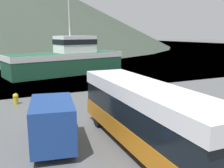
{
  "coord_description": "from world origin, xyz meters",
  "views": [
    {
      "loc": [
        -8.19,
        -2.11,
        5.72
      ],
      "look_at": [
        -0.34,
        14.56,
        2.0
      ],
      "focal_mm": 40.0,
      "sensor_mm": 36.0,
      "label": 1
    }
  ],
  "objects_px": {
    "fishing_boat": "(67,59)",
    "storage_bin": "(173,103)",
    "delivery_van": "(53,121)",
    "small_boat": "(61,63)",
    "tour_bus": "(145,113)"
  },
  "relations": [
    {
      "from": "fishing_boat",
      "to": "storage_bin",
      "type": "xyz_separation_m",
      "value": [
        1.99,
        -21.5,
        -1.39
      ]
    },
    {
      "from": "delivery_van",
      "to": "small_boat",
      "type": "relative_size",
      "value": 0.81
    },
    {
      "from": "delivery_van",
      "to": "small_boat",
      "type": "height_order",
      "value": "delivery_van"
    },
    {
      "from": "tour_bus",
      "to": "delivery_van",
      "type": "relative_size",
      "value": 2.0
    },
    {
      "from": "fishing_boat",
      "to": "storage_bin",
      "type": "distance_m",
      "value": 21.64
    },
    {
      "from": "storage_bin",
      "to": "delivery_van",
      "type": "bearing_deg",
      "value": -170.27
    },
    {
      "from": "fishing_boat",
      "to": "storage_bin",
      "type": "bearing_deg",
      "value": 173.89
    },
    {
      "from": "tour_bus",
      "to": "delivery_van",
      "type": "distance_m",
      "value": 4.76
    },
    {
      "from": "tour_bus",
      "to": "fishing_boat",
      "type": "bearing_deg",
      "value": 85.51
    },
    {
      "from": "tour_bus",
      "to": "delivery_van",
      "type": "height_order",
      "value": "tour_bus"
    },
    {
      "from": "tour_bus",
      "to": "storage_bin",
      "type": "xyz_separation_m",
      "value": [
        4.95,
        3.97,
        -1.1
      ]
    },
    {
      "from": "small_boat",
      "to": "storage_bin",
      "type": "bearing_deg",
      "value": -174.84
    },
    {
      "from": "tour_bus",
      "to": "small_boat",
      "type": "relative_size",
      "value": 1.63
    },
    {
      "from": "tour_bus",
      "to": "storage_bin",
      "type": "bearing_deg",
      "value": 40.82
    },
    {
      "from": "delivery_van",
      "to": "storage_bin",
      "type": "xyz_separation_m",
      "value": [
        9.02,
        1.55,
        -0.54
      ]
    }
  ]
}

